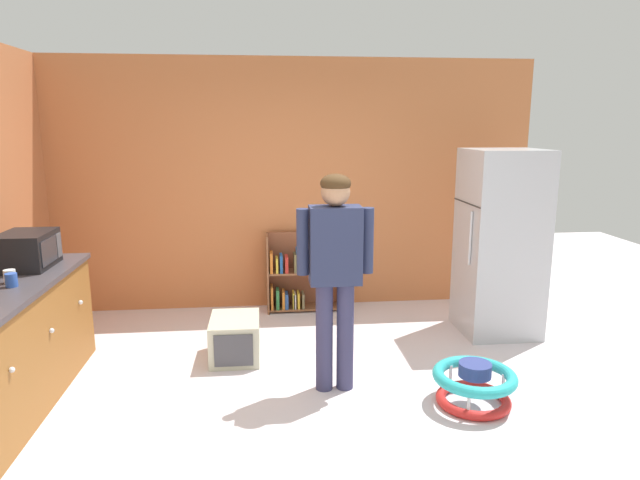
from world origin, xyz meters
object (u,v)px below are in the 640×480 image
Objects in this scene: bookshelf at (298,277)px; standing_person at (335,262)px; baby_walker at (474,384)px; refrigerator at (500,243)px; clear_bottle at (38,246)px; blue_cup at (11,280)px; pet_carrier at (235,338)px; microwave at (27,250)px; white_cup at (10,276)px; kitchen_counter at (7,347)px.

standing_person is at bearing -85.38° from bookshelf.
bookshelf reaches higher than baby_walker.
baby_walker is at bearing -118.50° from refrigerator.
clear_bottle is 0.89m from blue_cup.
blue_cup reaches higher than baby_walker.
bookshelf is at bearing 62.97° from pet_carrier.
pet_carrier is 1.15× the size of microwave.
microwave is 0.34m from clear_bottle.
baby_walker is 1.26× the size of microwave.
refrigerator reaches higher than standing_person.
clear_bottle is (-1.62, 0.18, 0.82)m from pet_carrier.
white_cup is at bearing 178.44° from standing_person.
baby_walker is 1.09× the size of pet_carrier.
standing_person reaches higher than bookshelf.
clear_bottle is (-3.39, 1.19, 0.84)m from baby_walker.
clear_bottle is at bearing -177.12° from refrigerator.
microwave is at bearing -147.72° from bookshelf.
white_cup is (-1.53, -0.59, 0.77)m from pet_carrier.
microwave is at bearing 96.05° from white_cup.
kitchen_counter is 0.78m from microwave.
clear_bottle reaches higher than bookshelf.
standing_person is (-1.73, -1.04, 0.12)m from refrigerator.
microwave reaches higher than bookshelf.
kitchen_counter is 3.27× the size of baby_walker.
bookshelf is at bearing 40.30° from white_cup.
kitchen_counter is at bearing -86.48° from clear_bottle.
kitchen_counter is 3.58× the size of pet_carrier.
blue_cup is at bearing -13.93° from kitchen_counter.
kitchen_counter reaches higher than pet_carrier.
blue_cup is (-2.27, -0.04, -0.06)m from standing_person.
bookshelf is at bearing 32.28° from microwave.
kitchen_counter reaches higher than bookshelf.
refrigerator is 2.65m from pet_carrier.
blue_cup is at bearing -164.88° from refrigerator.
pet_carrier is 1.80m from microwave.
blue_cup is at bearing -154.85° from pet_carrier.
kitchen_counter is 1.01m from clear_bottle.
blue_cup reaches higher than bookshelf.
clear_bottle is 2.59× the size of white_cup.
standing_person is at bearing -11.99° from microwave.
microwave is at bearing 90.82° from kitchen_counter.
pet_carrier is (-0.79, 0.66, -0.83)m from standing_person.
pet_carrier reaches higher than baby_walker.
blue_cup is (0.09, -0.02, 0.50)m from kitchen_counter.
baby_walker is 3.42m from white_cup.
standing_person is 6.74× the size of clear_bottle.
standing_person is at bearing 160.04° from baby_walker.
microwave is (-0.01, 0.52, 0.59)m from kitchen_counter.
refrigerator is 1.75m from baby_walker.
refrigerator is at bearing -24.43° from bookshelf.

